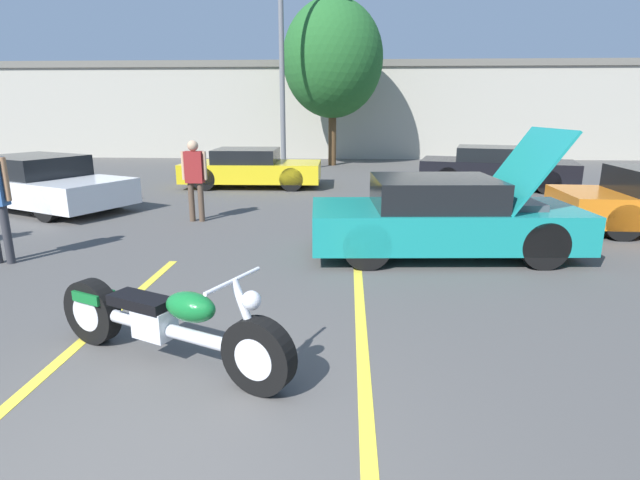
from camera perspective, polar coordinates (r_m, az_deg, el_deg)
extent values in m
cube|color=yellow|center=(5.94, -24.17, -9.19)|extent=(0.12, 4.87, 0.01)
cube|color=yellow|center=(5.31, 4.77, -10.73)|extent=(0.12, 4.87, 0.01)
cube|color=#B2AD9E|center=(25.59, 0.01, 14.61)|extent=(32.00, 4.00, 4.40)
cube|color=slate|center=(25.66, 0.01, 19.19)|extent=(32.00, 4.20, 0.30)
cylinder|color=slate|center=(18.43, -4.42, 20.95)|extent=(0.18, 0.18, 8.55)
cylinder|color=brown|center=(20.90, 1.41, 11.92)|extent=(0.32, 0.32, 2.48)
ellipsoid|color=#236028|center=(20.96, 1.47, 20.00)|extent=(3.97, 3.97, 4.56)
cylinder|color=black|center=(4.22, -7.04, -13.01)|extent=(0.66, 0.42, 0.65)
cylinder|color=black|center=(5.52, -24.56, -7.42)|extent=(0.66, 0.42, 0.65)
cylinder|color=silver|center=(4.22, -7.04, -13.01)|extent=(0.40, 0.30, 0.36)
cylinder|color=silver|center=(5.52, -24.56, -7.42)|extent=(0.40, 0.30, 0.36)
cylinder|color=silver|center=(4.80, -17.07, -9.77)|extent=(1.60, 0.81, 0.12)
cube|color=silver|center=(4.89, -18.37, -8.93)|extent=(0.43, 0.37, 0.28)
ellipsoid|color=#146B2D|center=(4.50, -14.58, -7.41)|extent=(0.58, 0.46, 0.26)
cube|color=black|center=(4.92, -19.77, -6.61)|extent=(0.68, 0.50, 0.10)
cube|color=#146B2D|center=(5.42, -24.43, -5.76)|extent=(0.42, 0.35, 0.10)
cylinder|color=silver|center=(4.13, -8.34, -8.70)|extent=(0.31, 0.19, 0.63)
cylinder|color=silver|center=(4.09, -9.86, -4.59)|extent=(0.32, 0.65, 0.04)
sphere|color=silver|center=(4.05, -7.84, -6.85)|extent=(0.16, 0.16, 0.16)
cylinder|color=silver|center=(5.20, -19.75, -8.80)|extent=(1.22, 0.62, 0.09)
cube|color=teal|center=(8.21, 13.91, 1.72)|extent=(4.27, 2.00, 0.59)
cube|color=black|center=(8.07, 12.98, 5.34)|extent=(1.97, 1.68, 0.45)
cylinder|color=black|center=(7.97, 24.22, -0.54)|extent=(0.73, 0.26, 0.71)
cylinder|color=black|center=(9.33, 20.45, 1.93)|extent=(0.73, 0.26, 0.71)
cylinder|color=black|center=(7.28, 5.38, -0.63)|extent=(0.73, 0.26, 0.71)
cylinder|color=black|center=(8.76, 4.41, 2.02)|extent=(0.73, 0.26, 0.71)
cube|color=teal|center=(8.44, 22.22, 7.58)|extent=(0.97, 1.65, 1.22)
cube|color=#4C4C51|center=(8.51, 21.53, 3.34)|extent=(0.66, 0.99, 0.28)
cylinder|color=black|center=(10.37, 31.33, 1.77)|extent=(0.68, 0.25, 0.67)
cylinder|color=black|center=(11.77, 28.19, 3.49)|extent=(0.68, 0.25, 0.67)
cube|color=black|center=(15.81, 19.52, 7.45)|extent=(4.65, 2.86, 0.63)
cube|color=black|center=(15.75, 19.04, 9.34)|extent=(2.30, 2.08, 0.39)
cylinder|color=black|center=(15.13, 24.62, 6.02)|extent=(0.69, 0.38, 0.65)
cylinder|color=black|center=(16.72, 24.02, 6.80)|extent=(0.69, 0.38, 0.65)
cylinder|color=black|center=(15.05, 14.40, 6.86)|extent=(0.69, 0.38, 0.65)
cylinder|color=black|center=(16.64, 14.76, 7.56)|extent=(0.69, 0.38, 0.65)
cube|color=white|center=(13.38, -29.28, 5.15)|extent=(4.87, 3.59, 0.57)
cube|color=black|center=(13.47, -29.98, 7.36)|extent=(2.55, 2.38, 0.47)
cylinder|color=black|center=(11.80, -28.81, 3.52)|extent=(0.73, 0.50, 0.70)
cylinder|color=black|center=(12.75, -22.68, 4.93)|extent=(0.73, 0.50, 0.70)
cylinder|color=black|center=(15.00, -29.54, 5.48)|extent=(0.73, 0.50, 0.70)
cube|color=yellow|center=(15.26, -7.73, 7.78)|extent=(4.08, 1.95, 0.54)
cube|color=black|center=(15.24, -8.40, 9.53)|extent=(1.85, 1.72, 0.40)
cylinder|color=black|center=(14.29, -3.28, 6.93)|extent=(0.68, 0.23, 0.67)
cylinder|color=black|center=(15.93, -2.71, 7.75)|extent=(0.68, 0.23, 0.67)
cylinder|color=black|center=(14.74, -13.11, 6.82)|extent=(0.68, 0.23, 0.67)
cylinder|color=black|center=(16.34, -11.60, 7.65)|extent=(0.68, 0.23, 0.67)
cylinder|color=#333338|center=(8.86, -32.16, 0.51)|extent=(0.12, 0.12, 0.90)
cylinder|color=#9E704C|center=(8.65, -32.27, 5.89)|extent=(0.08, 0.08, 0.64)
cylinder|color=brown|center=(10.72, -14.46, 4.22)|extent=(0.12, 0.12, 0.81)
cylinder|color=brown|center=(10.67, -13.43, 4.23)|extent=(0.12, 0.12, 0.81)
cube|color=maroon|center=(10.59, -14.19, 8.08)|extent=(0.36, 0.20, 0.64)
cylinder|color=tan|center=(10.65, -15.34, 8.22)|extent=(0.08, 0.08, 0.58)
cylinder|color=tan|center=(10.52, -13.05, 8.28)|extent=(0.08, 0.08, 0.58)
sphere|color=tan|center=(10.55, -14.34, 10.39)|extent=(0.22, 0.22, 0.22)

